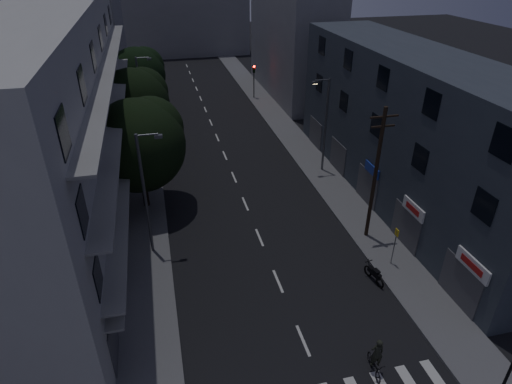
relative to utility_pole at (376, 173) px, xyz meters
name	(u,v)px	position (x,y,z in m)	size (l,w,h in m)	color
ground	(224,153)	(-7.06, 15.59, -4.87)	(160.00, 160.00, 0.00)	black
sidewalk_left	(143,161)	(-14.56, 15.59, -4.79)	(3.00, 90.00, 0.15)	#565659
sidewalk_right	(299,145)	(0.44, 15.59, -4.79)	(3.00, 90.00, 0.15)	#565659
lane_markings	(214,130)	(-7.06, 21.84, -4.86)	(0.15, 60.50, 0.01)	beige
building_left	(64,119)	(-19.04, 8.59, 2.13)	(7.00, 36.00, 14.00)	#A2A19D
building_right	(409,130)	(4.93, 4.59, 0.63)	(6.19, 28.00, 11.00)	#2E343E
building_far_left	(96,30)	(-19.06, 38.59, 3.13)	(6.00, 20.00, 16.00)	slate
building_far_right	(292,43)	(4.94, 32.59, 1.63)	(6.00, 20.00, 13.00)	slate
building_far_end	(179,25)	(-7.06, 60.59, 0.13)	(24.00, 8.00, 10.00)	slate
tree_near	(139,142)	(-14.31, 7.51, 0.41)	(6.65, 6.65, 8.20)	black
tree_mid	(134,101)	(-14.70, 17.49, 0.21)	(6.41, 6.41, 7.89)	black
tree_far	(138,73)	(-14.37, 28.12, 0.06)	(6.16, 6.16, 7.62)	black
traffic_signal_far_right	(254,75)	(-0.33, 31.38, -1.77)	(0.28, 0.37, 4.10)	black
traffic_signal_far_left	(148,84)	(-13.44, 30.40, -1.77)	(0.28, 0.37, 4.10)	black
street_lamp_left_near	(146,190)	(-14.00, 1.69, -0.27)	(1.51, 0.25, 8.00)	#54555B
street_lamp_right	(325,121)	(0.57, 9.96, -0.27)	(1.51, 0.25, 8.00)	#55575C
street_lamp_left_far	(142,94)	(-14.04, 21.27, -0.27)	(1.51, 0.25, 8.00)	slate
utility_pole	(376,173)	(0.00, 0.00, 0.00)	(1.80, 0.24, 9.00)	black
bus_stop_sign	(395,240)	(0.13, -3.13, -2.98)	(0.06, 0.35, 2.52)	#595B60
motorcycle	(374,274)	(-1.58, -4.17, -4.41)	(0.58, 1.80, 1.16)	black
cyclist	(375,361)	(-4.48, -9.87, -4.17)	(0.77, 1.69, 2.07)	black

